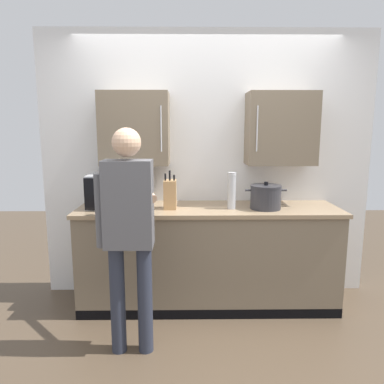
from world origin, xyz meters
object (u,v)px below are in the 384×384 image
object	(u,v)px
knife_block	(170,194)
microwave_oven	(117,190)
stock_pot	(266,197)
thermos_flask	(232,191)
person_figure	(128,223)

from	to	relation	value
knife_block	microwave_oven	bearing A→B (deg)	170.27
microwave_oven	stock_pot	world-z (taller)	microwave_oven
thermos_flask	stock_pot	size ratio (longest dim) A/B	0.88
microwave_oven	stock_pot	xyz separation A→B (m)	(1.33, -0.10, -0.04)
knife_block	thermos_flask	xyz separation A→B (m)	(0.55, -0.01, 0.03)
microwave_oven	knife_block	xyz separation A→B (m)	(0.48, -0.08, -0.02)
microwave_oven	knife_block	world-z (taller)	knife_block
microwave_oven	person_figure	bearing A→B (deg)	-74.06
person_figure	thermos_flask	bearing A→B (deg)	39.45
microwave_oven	knife_block	distance (m)	0.49
stock_pot	microwave_oven	bearing A→B (deg)	175.64
stock_pot	person_figure	distance (m)	1.30
microwave_oven	person_figure	xyz separation A→B (m)	(0.22, -0.77, -0.10)
thermos_flask	person_figure	world-z (taller)	person_figure
thermos_flask	knife_block	bearing A→B (deg)	178.53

